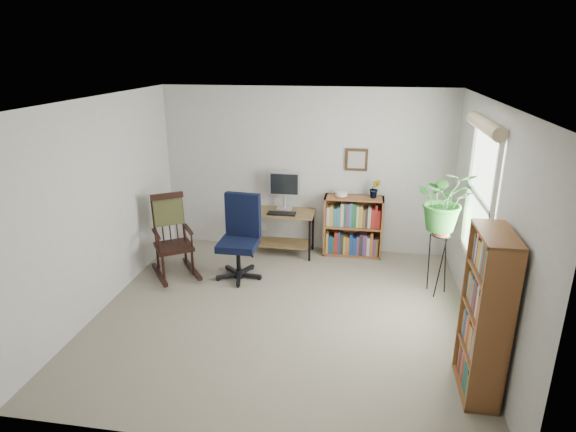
% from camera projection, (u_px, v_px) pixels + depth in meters
% --- Properties ---
extents(floor, '(4.20, 4.00, 0.00)m').
position_uv_depth(floor, '(282.00, 313.00, 5.55)').
color(floor, gray).
rests_on(floor, ground).
extents(ceiling, '(4.20, 4.00, 0.00)m').
position_uv_depth(ceiling, '(282.00, 101.00, 4.76)').
color(ceiling, white).
rests_on(ceiling, ground).
extents(wall_back, '(4.20, 0.00, 2.40)m').
position_uv_depth(wall_back, '(305.00, 171.00, 7.02)').
color(wall_back, '#B5B5B0').
rests_on(wall_back, ground).
extents(wall_front, '(4.20, 0.00, 2.40)m').
position_uv_depth(wall_front, '(232.00, 309.00, 3.29)').
color(wall_front, '#B5B5B0').
rests_on(wall_front, ground).
extents(wall_left, '(0.00, 4.00, 2.40)m').
position_uv_depth(wall_left, '(101.00, 205.00, 5.47)').
color(wall_left, '#B5B5B0').
rests_on(wall_left, ground).
extents(wall_right, '(0.00, 4.00, 2.40)m').
position_uv_depth(wall_right, '(487.00, 226.00, 4.84)').
color(wall_right, '#B5B5B0').
rests_on(wall_right, ground).
extents(window, '(0.12, 1.20, 1.50)m').
position_uv_depth(window, '(479.00, 198.00, 5.06)').
color(window, white).
rests_on(window, wall_right).
extents(desk, '(0.91, 0.50, 0.66)m').
position_uv_depth(desk, '(283.00, 233.00, 7.07)').
color(desk, brown).
rests_on(desk, floor).
extents(monitor, '(0.46, 0.16, 0.56)m').
position_uv_depth(monitor, '(284.00, 190.00, 7.00)').
color(monitor, silver).
rests_on(monitor, desk).
extents(keyboard, '(0.40, 0.15, 0.02)m').
position_uv_depth(keyboard, '(281.00, 213.00, 6.85)').
color(keyboard, black).
rests_on(keyboard, desk).
extents(office_chair, '(0.67, 0.67, 1.13)m').
position_uv_depth(office_chair, '(238.00, 238.00, 6.23)').
color(office_chair, black).
rests_on(office_chair, floor).
extents(rocking_chair, '(1.01, 1.11, 1.11)m').
position_uv_depth(rocking_chair, '(173.00, 236.00, 6.33)').
color(rocking_chair, black).
rests_on(rocking_chair, floor).
extents(low_bookshelf, '(0.84, 0.28, 0.89)m').
position_uv_depth(low_bookshelf, '(353.00, 226.00, 6.99)').
color(low_bookshelf, brown).
rests_on(low_bookshelf, floor).
extents(tall_bookshelf, '(0.28, 0.66, 1.50)m').
position_uv_depth(tall_bookshelf, '(485.00, 315.00, 4.06)').
color(tall_bookshelf, brown).
rests_on(tall_bookshelf, floor).
extents(plant_stand, '(0.27, 0.27, 0.91)m').
position_uv_depth(plant_stand, '(438.00, 259.00, 5.87)').
color(plant_stand, black).
rests_on(plant_stand, floor).
extents(spider_plant, '(1.69, 1.88, 1.46)m').
position_uv_depth(spider_plant, '(449.00, 170.00, 5.50)').
color(spider_plant, '#297027').
rests_on(spider_plant, plant_stand).
extents(potted_plant_small, '(0.13, 0.24, 0.11)m').
position_uv_depth(potted_plant_small, '(375.00, 194.00, 6.79)').
color(potted_plant_small, '#297027').
rests_on(potted_plant_small, low_bookshelf).
extents(framed_picture, '(0.32, 0.04, 0.32)m').
position_uv_depth(framed_picture, '(356.00, 160.00, 6.82)').
color(framed_picture, black).
rests_on(framed_picture, wall_back).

